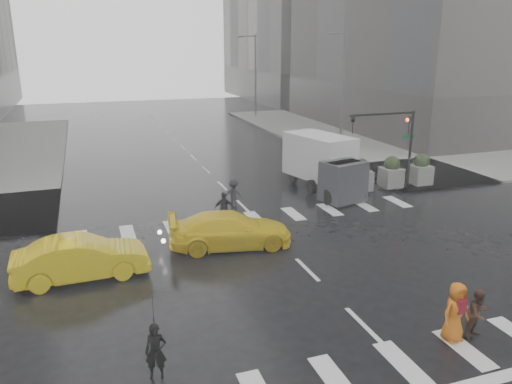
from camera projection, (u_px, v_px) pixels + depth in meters
name	position (u px, v px, depth m)	size (l,w,h in m)	color
ground	(307.00, 270.00, 18.59)	(120.00, 120.00, 0.00)	black
sidewalk_ne	(436.00, 146.00, 40.50)	(35.00, 35.00, 0.15)	slate
road_markings	(307.00, 269.00, 18.59)	(18.00, 48.00, 0.01)	silver
traffic_signal_pole	(396.00, 135.00, 27.72)	(4.45, 0.42, 4.50)	black
street_lamp_near	(341.00, 87.00, 36.86)	(2.15, 0.22, 9.00)	#59595B
street_lamp_far	(254.00, 73.00, 54.97)	(2.15, 0.22, 9.00)	#59595B
planter_west	(361.00, 175.00, 27.91)	(1.10, 1.10, 1.80)	slate
planter_mid	(391.00, 173.00, 28.54)	(1.10, 1.10, 1.80)	slate
planter_east	(421.00, 170.00, 29.16)	(1.10, 1.10, 1.80)	slate
pedestrian_black	(154.00, 319.00, 12.14)	(1.16, 1.17, 2.43)	black
pedestrian_brown	(478.00, 313.00, 14.16)	(0.72, 0.56, 1.48)	#412517
pedestrian_orange	(455.00, 312.00, 13.96)	(0.91, 0.64, 1.76)	#CF650E
pedestrian_far_a	(224.00, 209.00, 22.80)	(0.95, 0.58, 1.62)	black
pedestrian_far_b	(234.00, 194.00, 25.27)	(0.98, 0.54, 1.51)	black
taxi_mid	(81.00, 258.00, 17.71)	(1.62, 4.65, 1.53)	yellow
taxi_rear	(230.00, 230.00, 20.50)	(2.05, 4.45, 1.46)	yellow
box_truck	(325.00, 163.00, 27.95)	(2.18, 5.83, 3.10)	silver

